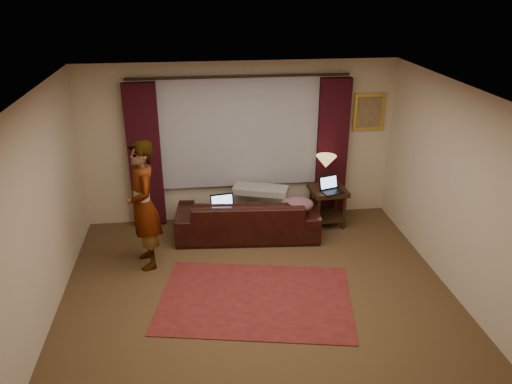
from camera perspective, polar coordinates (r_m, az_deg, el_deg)
floor at (r=6.41m, az=0.48°, el=-12.63°), size 5.00×5.00×0.01m
ceiling at (r=5.31m, az=0.58°, el=10.71°), size 5.00×5.00×0.02m
wall_back at (r=8.05m, az=-1.88°, el=5.60°), size 5.00×0.02×2.60m
wall_front at (r=3.68m, az=6.08°, el=-18.97°), size 5.00×0.02×2.60m
wall_left at (r=5.97m, az=-24.03°, el=-3.19°), size 0.02×5.00×2.60m
wall_right at (r=6.54m, az=22.80°, el=-0.69°), size 0.02×5.00×2.60m
sheer_curtain at (r=7.93m, az=-1.86°, el=6.84°), size 2.50×0.05×1.80m
drape_left at (r=7.99m, az=-12.59°, el=3.99°), size 0.50×0.14×2.30m
drape_right at (r=8.25m, az=8.66°, el=4.92°), size 0.50×0.14×2.30m
curtain_rod at (r=7.68m, az=-1.91°, el=13.03°), size 0.04×0.04×3.40m
picture_frame at (r=8.35m, az=12.77°, el=8.90°), size 0.50×0.04×0.60m
sofa at (r=7.73m, az=-0.96°, el=-2.02°), size 2.27×1.13×0.89m
throw_blanket at (r=7.81m, az=0.53°, el=1.87°), size 0.92×0.60×0.10m
clothing_pile at (r=7.65m, az=4.70°, el=-1.50°), size 0.56×0.46×0.21m
laptop_sofa at (r=7.55m, az=-3.68°, el=-1.61°), size 0.42×0.45×0.26m
area_rug at (r=6.47m, az=-0.05°, el=-12.12°), size 2.67×2.04×0.01m
end_table at (r=8.20m, az=8.13°, el=-1.64°), size 0.59×0.59×0.64m
tiffany_lamp at (r=8.04m, az=7.94°, el=2.37°), size 0.36×0.36×0.52m
laptop_table at (r=7.89m, az=8.75°, el=0.76°), size 0.42×0.44×0.24m
person at (r=6.93m, az=-12.74°, el=-1.52°), size 0.65×0.65×1.82m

